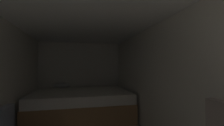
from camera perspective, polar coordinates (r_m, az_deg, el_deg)
The scene contains 4 objects.
wall_back at distance 5.20m, azimuth -11.58°, elevation -4.31°, with size 2.66×0.05×2.10m, color silver.
wall_right at distance 2.92m, azimuth 16.85°, elevation -6.51°, with size 0.05×5.29×2.10m, color silver.
ceiling_slab at distance 2.65m, azimuth -9.71°, elevation 16.44°, with size 2.66×5.29×0.05m, color white.
bed at distance 4.33m, azimuth -11.30°, elevation -14.40°, with size 2.44×1.81×0.84m.
Camera 1 is at (-0.15, -0.31, 1.31)m, focal length 24.98 mm.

